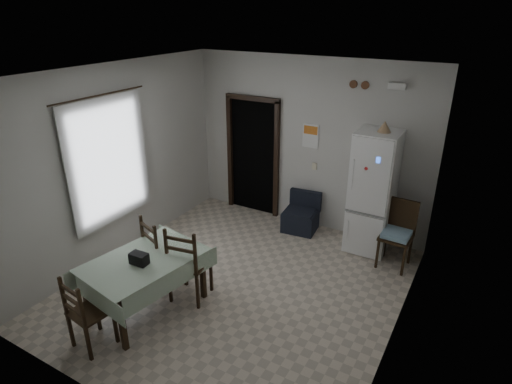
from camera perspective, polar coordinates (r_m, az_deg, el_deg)
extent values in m
plane|color=#C0B19D|center=(6.14, -2.38, -12.40)|extent=(4.50, 4.50, 0.00)
cube|color=black|center=(8.04, 0.48, 5.07)|extent=(0.90, 0.45, 2.10)
cube|color=black|center=(8.09, -3.42, 5.13)|extent=(0.08, 0.10, 2.18)
cube|color=black|center=(7.62, 2.79, 3.97)|extent=(0.08, 0.10, 2.18)
cube|color=black|center=(7.55, -0.43, 12.41)|extent=(1.06, 0.10, 0.08)
cube|color=silver|center=(6.59, -19.67, 4.00)|extent=(0.10, 1.20, 1.60)
cube|color=beige|center=(6.51, -19.02, 3.86)|extent=(0.02, 1.45, 1.85)
cylinder|color=black|center=(6.27, -20.12, 12.03)|extent=(0.02, 1.60, 0.02)
cube|color=white|center=(7.22, 7.29, 7.43)|extent=(0.28, 0.02, 0.40)
cube|color=orange|center=(7.19, 7.31, 8.19)|extent=(0.24, 0.01, 0.14)
cube|color=beige|center=(7.34, 7.80, 3.41)|extent=(0.08, 0.02, 0.12)
cylinder|color=brown|center=(6.80, 12.86, 13.84)|extent=(0.12, 0.03, 0.12)
cylinder|color=brown|center=(6.75, 14.35, 13.63)|extent=(0.12, 0.03, 0.12)
cube|color=white|center=(6.61, 18.30, 13.26)|extent=(0.25, 0.07, 0.09)
cone|color=tan|center=(6.47, 16.77, 8.36)|extent=(0.22, 0.22, 0.16)
cube|color=black|center=(5.38, -15.33, -8.57)|extent=(0.23, 0.14, 0.14)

